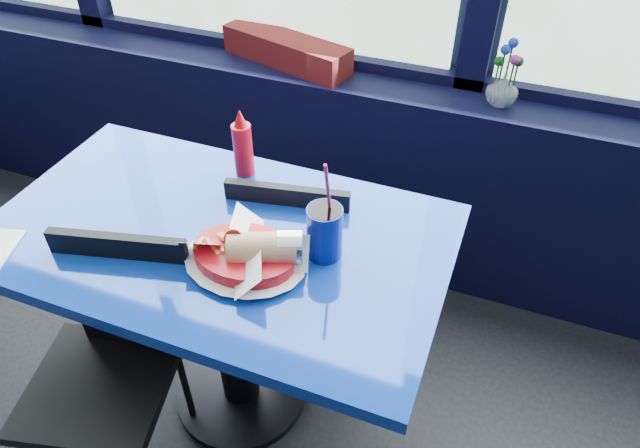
{
  "coord_description": "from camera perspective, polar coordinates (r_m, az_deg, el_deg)",
  "views": [
    {
      "loc": [
        0.95,
        1.07,
        1.74
      ],
      "look_at": [
        0.6,
        1.98,
        0.89
      ],
      "focal_mm": 32.0,
      "sensor_mm": 36.0,
      "label": 1
    }
  ],
  "objects": [
    {
      "name": "soda_cup",
      "position": [
        1.37,
        0.46,
        -0.72
      ],
      "size": [
        0.09,
        0.09,
        0.3
      ],
      "rotation": [
        0.0,
        0.0,
        -0.39
      ],
      "color": "navy",
      "rests_on": "near_table"
    },
    {
      "name": "ketchup_bottle",
      "position": [
        1.65,
        -7.73,
        7.76
      ],
      "size": [
        0.06,
        0.06,
        0.21
      ],
      "color": "#B90C14",
      "rests_on": "near_table"
    },
    {
      "name": "planter_box",
      "position": [
        2.18,
        -3.39,
        16.97
      ],
      "size": [
        0.53,
        0.27,
        0.1
      ],
      "primitive_type": "cube",
      "rotation": [
        0.0,
        0.0,
        -0.28
      ],
      "color": "maroon",
      "rests_on": "window_sill"
    },
    {
      "name": "food_basket",
      "position": [
        1.38,
        -7.31,
        -2.97
      ],
      "size": [
        0.28,
        0.27,
        0.1
      ],
      "rotation": [
        0.0,
        0.0,
        -0.06
      ],
      "color": "#B90C14",
      "rests_on": "near_table"
    },
    {
      "name": "window_sill",
      "position": [
        2.44,
        -5.6,
        7.5
      ],
      "size": [
        5.0,
        0.26,
        0.8
      ],
      "primitive_type": "cube",
      "color": "black",
      "rests_on": "ground"
    },
    {
      "name": "near_table",
      "position": [
        1.63,
        -9.55,
        -5.6
      ],
      "size": [
        1.2,
        0.7,
        0.75
      ],
      "color": "black",
      "rests_on": "ground"
    },
    {
      "name": "chair_near_back",
      "position": [
        1.83,
        -1.13,
        -3.18
      ],
      "size": [
        0.43,
        0.43,
        0.81
      ],
      "rotation": [
        0.0,
        0.0,
        3.33
      ],
      "color": "black",
      "rests_on": "ground"
    },
    {
      "name": "chair_near_front",
      "position": [
        1.67,
        -19.91,
        -11.96
      ],
      "size": [
        0.45,
        0.45,
        0.82
      ],
      "rotation": [
        0.0,
        0.0,
        0.24
      ],
      "color": "black",
      "rests_on": "ground"
    },
    {
      "name": "flower_vase",
      "position": [
        1.98,
        17.86,
        13.02
      ],
      "size": [
        0.11,
        0.11,
        0.22
      ],
      "rotation": [
        0.0,
        0.0,
        0.04
      ],
      "color": "silver",
      "rests_on": "window_sill"
    }
  ]
}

